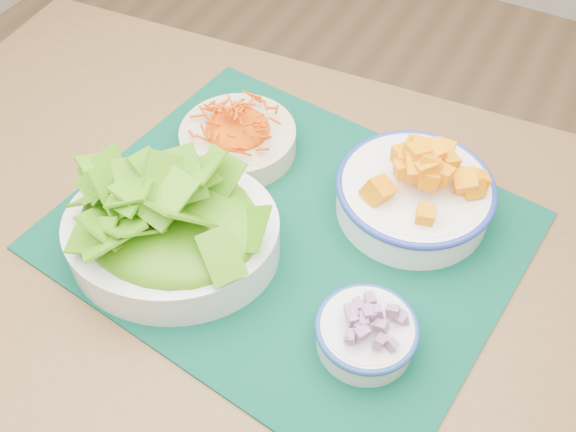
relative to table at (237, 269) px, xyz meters
The scene contains 7 objects.
ground 0.66m from the table, 118.04° to the left, with size 4.00×4.00×0.00m, color #A57C4F.
table is the anchor object (origin of this frame).
placemat 0.13m from the table, 25.66° to the left, with size 0.61×0.50×0.00m, color black.
carrot_bowl 0.21m from the table, 118.06° to the left, with size 0.24×0.24×0.07m.
squash_bowl 0.30m from the table, 36.01° to the left, with size 0.24×0.24×0.11m.
lettuce_bowl 0.19m from the table, 123.24° to the right, with size 0.36×0.34×0.13m.
onion_bowl 0.29m from the table, 18.03° to the right, with size 0.13×0.13×0.07m.
Camera 1 is at (0.38, -0.53, 1.46)m, focal length 40.00 mm.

